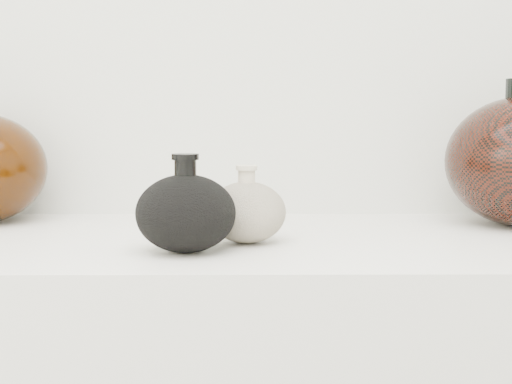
{
  "coord_description": "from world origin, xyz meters",
  "views": [
    {
      "loc": [
        0.05,
        -0.09,
        1.08
      ],
      "look_at": [
        0.06,
        0.92,
        0.97
      ],
      "focal_mm": 50.0,
      "sensor_mm": 36.0,
      "label": 1
    }
  ],
  "objects": [
    {
      "name": "black_gourd_vase",
      "position": [
        -0.04,
        0.84,
        0.95
      ],
      "size": [
        0.14,
        0.14,
        0.13
      ],
      "color": "black",
      "rests_on": "display_counter"
    },
    {
      "name": "cream_gourd_vase",
      "position": [
        0.04,
        0.9,
        0.94
      ],
      "size": [
        0.15,
        0.15,
        0.11
      ],
      "color": "#C0AA99",
      "rests_on": "display_counter"
    }
  ]
}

